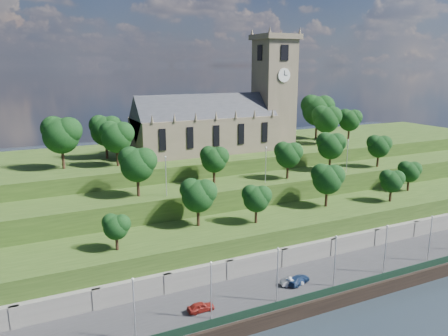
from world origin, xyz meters
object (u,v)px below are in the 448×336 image
church (224,118)px  car_left (201,307)px  car_right (298,280)px  car_middle (292,282)px

church → car_left: church is taller
car_left → car_right: 16.26m
car_left → car_right: bearing=-86.6°
church → car_left: bearing=-119.5°
car_left → car_middle: 15.05m
car_left → car_middle: (15.04, 0.63, -0.06)m
church → car_middle: (-8.29, -40.62, -19.96)m
church → car_left: (-23.33, -41.26, -19.89)m
car_left → car_right: size_ratio=0.86×
church → car_left: size_ratio=10.43×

